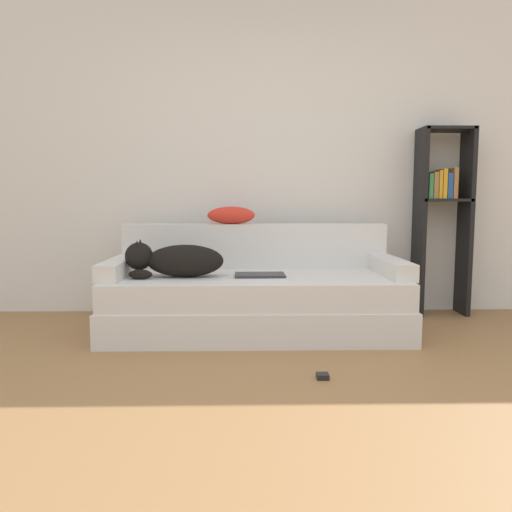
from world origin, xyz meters
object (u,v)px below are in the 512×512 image
Objects in this scene: dog at (175,260)px; bookshelf at (442,208)px; couch at (256,304)px; laptop at (260,275)px; throw_pillow at (231,215)px; power_adapter at (323,376)px.

dog is 0.45× the size of bookshelf.
couch is 3.06× the size of dog.
throw_pillow is (-0.21, 0.42, 0.41)m from laptop.
laptop is 5.52× the size of power_adapter.
laptop is at bearing -58.82° from couch.
couch is at bearing -63.58° from throw_pillow.
bookshelf is (1.55, 0.56, 0.68)m from couch.
throw_pillow reaches higher than power_adapter.
throw_pillow reaches higher than couch.
throw_pillow is 5.75× the size of power_adapter.
power_adapter is (0.91, -0.90, -0.52)m from dog.
power_adapter is (0.52, -1.34, -0.82)m from throw_pillow.
laptop is 1.06m from power_adapter.
throw_pillow is at bearing 111.29° from power_adapter.
bookshelf reaches higher than power_adapter.
dog reaches higher than laptop.
couch is 0.76m from throw_pillow.
couch is 5.90× the size of laptop.
bookshelf is at bearing 16.52° from dog.
throw_pillow is (-0.19, 0.37, 0.63)m from couch.
dog is at bearing -179.29° from laptop.
bookshelf is at bearing 20.47° from laptop.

